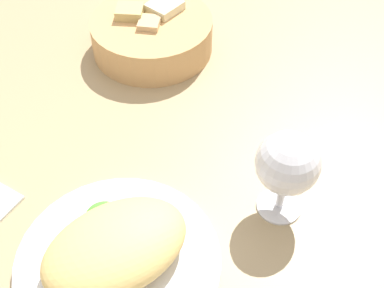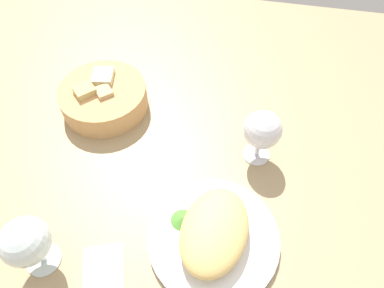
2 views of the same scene
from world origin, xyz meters
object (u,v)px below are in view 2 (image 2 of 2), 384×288
at_px(bread_basket, 104,97).
at_px(wine_glass_far, 26,242).
at_px(wine_glass_near, 262,131).
at_px(folded_napkin, 103,277).
at_px(plate, 213,238).

xyz_separation_m(bread_basket, wine_glass_far, (-0.37, -0.02, 0.05)).
bearing_deg(wine_glass_near, folded_napkin, 142.71).
xyz_separation_m(plate, wine_glass_far, (-0.09, 0.29, 0.08)).
bearing_deg(folded_napkin, wine_glass_far, 66.93).
distance_m(bread_basket, wine_glass_near, 0.37).
relative_size(wine_glass_far, folded_napkin, 1.16).
distance_m(bread_basket, folded_napkin, 0.40).
bearing_deg(wine_glass_far, folded_napkin, -94.03).
distance_m(plate, bread_basket, 0.41).
bearing_deg(bread_basket, wine_glass_far, -177.18).
relative_size(wine_glass_near, folded_napkin, 1.13).
distance_m(plate, wine_glass_far, 0.31).
bearing_deg(wine_glass_near, plate, 163.49).
relative_size(plate, wine_glass_far, 1.87).
distance_m(plate, wine_glass_near, 0.23).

